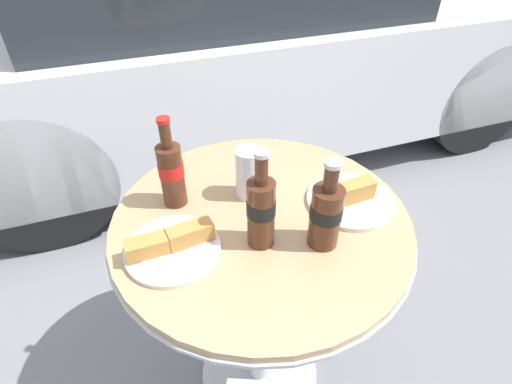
{
  "coord_description": "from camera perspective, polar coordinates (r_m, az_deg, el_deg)",
  "views": [
    {
      "loc": [
        -0.26,
        -0.68,
        1.44
      ],
      "look_at": [
        0.0,
        0.04,
        0.83
      ],
      "focal_mm": 28.0,
      "sensor_mm": 36.0,
      "label": 1
    }
  ],
  "objects": [
    {
      "name": "cola_bottle_left",
      "position": [
        0.86,
        0.72,
        -2.54
      ],
      "size": [
        0.06,
        0.06,
        0.25
      ],
      "color": "#4C2819",
      "rests_on": "bistro_table"
    },
    {
      "name": "drinking_glass",
      "position": [
        1.02,
        -0.96,
        2.45
      ],
      "size": [
        0.07,
        0.07,
        0.14
      ],
      "color": "#C68923",
      "rests_on": "bistro_table"
    },
    {
      "name": "parked_car",
      "position": [
        2.67,
        -2.17,
        20.84
      ],
      "size": [
        4.07,
        1.66,
        1.28
      ],
      "color": "silver",
      "rests_on": "ground_plane"
    },
    {
      "name": "lunch_plate_near",
      "position": [
        1.05,
        13.4,
        -0.86
      ],
      "size": [
        0.22,
        0.22,
        0.06
      ],
      "color": "silver",
      "rests_on": "bistro_table"
    },
    {
      "name": "ground_plane",
      "position": [
        1.62,
        0.49,
        -24.34
      ],
      "size": [
        30.0,
        30.0,
        0.0
      ],
      "primitive_type": "plane",
      "color": "slate"
    },
    {
      "name": "lunch_plate_far",
      "position": [
        0.91,
        -11.89,
        -7.5
      ],
      "size": [
        0.22,
        0.22,
        0.06
      ],
      "color": "silver",
      "rests_on": "bistro_table"
    },
    {
      "name": "cola_bottle_center",
      "position": [
        0.88,
        9.95,
        -3.01
      ],
      "size": [
        0.07,
        0.07,
        0.22
      ],
      "color": "#4C2819",
      "rests_on": "bistro_table"
    },
    {
      "name": "bistro_table",
      "position": [
        1.12,
        0.65,
        -10.64
      ],
      "size": [
        0.75,
        0.75,
        0.78
      ],
      "color": "#B7B7BC",
      "rests_on": "ground_plane"
    },
    {
      "name": "cola_bottle_right",
      "position": [
        0.99,
        -11.99,
        2.84
      ],
      "size": [
        0.06,
        0.06,
        0.24
      ],
      "color": "#4C2819",
      "rests_on": "bistro_table"
    }
  ]
}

